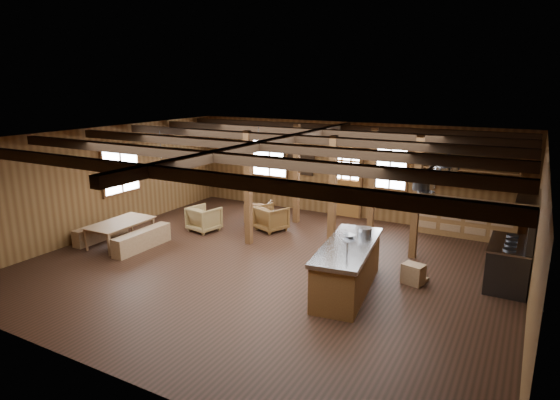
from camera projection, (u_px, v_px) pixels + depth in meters
name	position (u px, v px, depth m)	size (l,w,h in m)	color
room	(270.00, 204.00, 9.92)	(10.04, 9.04, 2.84)	black
ceiling_joists	(274.00, 143.00, 9.76)	(9.80, 8.82, 0.18)	black
timber_posts	(331.00, 187.00, 11.44)	(3.95, 2.35, 2.80)	#462C14
back_door	(346.00, 187.00, 13.82)	(1.02, 0.08, 2.15)	brown
window_back_left	(270.00, 157.00, 14.87)	(1.32, 0.06, 1.32)	white
window_back_right	(390.00, 167.00, 13.05)	(1.02, 0.06, 1.32)	white
window_left	(121.00, 170.00, 12.61)	(0.14, 1.24, 1.32)	white
notice_boards	(301.00, 158.00, 14.34)	(1.08, 0.03, 0.90)	white
back_counter	(465.00, 214.00, 12.09)	(2.55, 0.60, 2.45)	brown
pendant_lamps	(212.00, 151.00, 11.61)	(1.86, 2.36, 0.66)	#313134
pot_rack	(437.00, 176.00, 8.40)	(0.41, 3.00, 0.45)	#313134
kitchen_island	(347.00, 267.00, 8.90)	(1.20, 2.59, 1.20)	brown
step_stool	(413.00, 274.00, 9.29)	(0.46, 0.33, 0.41)	brown
commercial_range	(512.00, 257.00, 9.10)	(0.78, 1.50, 1.85)	#313134
dining_table	(122.00, 233.00, 11.52)	(1.63, 0.91, 0.57)	olive
bench_wall	(101.00, 232.00, 11.89)	(0.29, 1.53, 0.42)	brown
bench_aisle	(142.00, 240.00, 11.22)	(0.31, 1.66, 0.46)	brown
armchair_a	(258.00, 212.00, 13.29)	(0.68, 0.70, 0.64)	brown
armchair_b	(271.00, 218.00, 12.62)	(0.72, 0.74, 0.68)	brown
armchair_c	(204.00, 219.00, 12.57)	(0.72, 0.74, 0.68)	olive
counter_pot	(365.00, 232.00, 9.29)	(0.27, 0.27, 0.16)	#AEAFB5
bowl	(349.00, 236.00, 9.19)	(0.23, 0.23, 0.06)	silver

